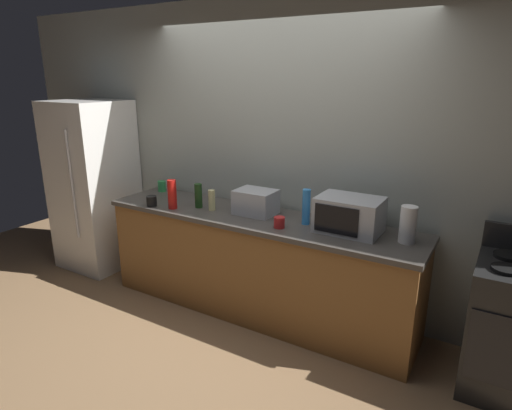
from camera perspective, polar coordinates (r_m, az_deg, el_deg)
name	(u,v)px	position (r m, az deg, el deg)	size (l,w,h in m)	color
ground_plane	(231,331)	(3.77, -3.27, -16.28)	(8.00, 8.00, 0.00)	#93704C
back_wall	(280,156)	(3.91, 3.12, 6.41)	(6.40, 0.10, 2.70)	#9EA399
counter_run	(256,265)	(3.84, 0.00, -7.85)	(2.84, 0.64, 0.90)	brown
refrigerator	(94,185)	(5.01, -20.53, 2.42)	(0.72, 0.73, 1.80)	white
microwave	(349,215)	(3.36, 12.17, -1.27)	(0.48, 0.35, 0.27)	#B7BABF
toaster_oven	(256,202)	(3.72, -0.04, 0.39)	(0.34, 0.26, 0.21)	#B7BABF
paper_towel_roll	(408,225)	(3.26, 19.38, -2.44)	(0.12, 0.12, 0.27)	white
bottle_wine	(198,196)	(3.93, -7.59, 1.23)	(0.07, 0.07, 0.22)	#1E3F19
bottle_spray_cleaner	(306,207)	(3.47, 6.63, -0.25)	(0.06, 0.06, 0.29)	#338CE5
bottle_hot_sauce	(172,194)	(3.93, -10.98, 1.39)	(0.08, 0.08, 0.26)	red
bottle_vinegar	(212,200)	(3.84, -5.85, 0.63)	(0.06, 0.06, 0.18)	beige
mug_green	(162,186)	(4.55, -12.30, 2.44)	(0.08, 0.08, 0.11)	#2D8C47
mug_black	(152,201)	(4.06, -13.60, 0.51)	(0.09, 0.09, 0.10)	black
mug_red	(279,222)	(3.40, 3.09, -2.30)	(0.09, 0.09, 0.09)	red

